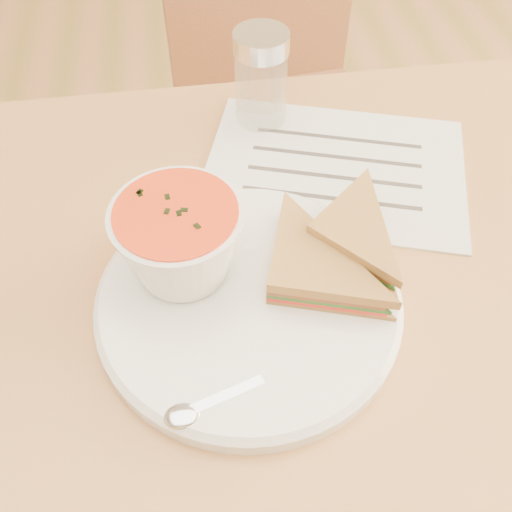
{
  "coord_description": "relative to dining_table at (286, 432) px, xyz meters",
  "views": [
    {
      "loc": [
        -0.09,
        -0.32,
        1.21
      ],
      "look_at": [
        -0.04,
        0.0,
        0.8
      ],
      "focal_mm": 40.0,
      "sensor_mm": 36.0,
      "label": 1
    }
  ],
  "objects": [
    {
      "name": "condiment_shaker",
      "position": [
        -0.0,
        0.27,
        0.43
      ],
      "size": [
        0.07,
        0.07,
        0.12
      ],
      "primitive_type": null,
      "rotation": [
        0.0,
        0.0,
        -0.04
      ],
      "color": "silver",
      "rests_on": "dining_table"
    },
    {
      "name": "sandwich_half_b",
      "position": [
        0.01,
        0.02,
        0.42
      ],
      "size": [
        0.15,
        0.15,
        0.03
      ],
      "primitive_type": null,
      "rotation": [
        0.0,
        0.0,
        -0.85
      ],
      "color": "#B0813E",
      "rests_on": "plate"
    },
    {
      "name": "spoon",
      "position": [
        -0.08,
        -0.11,
        0.4
      ],
      "size": [
        0.15,
        0.08,
        0.01
      ],
      "primitive_type": null,
      "rotation": [
        0.0,
        0.0,
        0.31
      ],
      "color": "silver",
      "rests_on": "plate"
    },
    {
      "name": "chair_far",
      "position": [
        0.1,
        0.63,
        0.07
      ],
      "size": [
        0.44,
        0.44,
        0.89
      ],
      "primitive_type": null,
      "rotation": [
        0.0,
        0.0,
        3.26
      ],
      "color": "brown",
      "rests_on": "floor"
    },
    {
      "name": "sandwich_half_a",
      "position": [
        -0.04,
        -0.03,
        0.41
      ],
      "size": [
        0.15,
        0.15,
        0.04
      ],
      "primitive_type": null,
      "rotation": [
        0.0,
        0.0,
        -0.31
      ],
      "color": "#B0813E",
      "rests_on": "plate"
    },
    {
      "name": "floor",
      "position": [
        0.0,
        0.0,
        -0.38
      ],
      "size": [
        5.0,
        6.0,
        0.01
      ],
      "primitive_type": "cube",
      "color": "olive",
      "rests_on": "ground"
    },
    {
      "name": "paper_menu",
      "position": [
        0.07,
        0.16,
        0.38
      ],
      "size": [
        0.35,
        0.3,
        0.0
      ],
      "primitive_type": null,
      "rotation": [
        0.0,
        0.0,
        -0.32
      ],
      "color": "white",
      "rests_on": "dining_table"
    },
    {
      "name": "plate",
      "position": [
        -0.05,
        -0.02,
        0.38
      ],
      "size": [
        0.34,
        0.34,
        0.02
      ],
      "primitive_type": null,
      "rotation": [
        0.0,
        0.0,
        0.18
      ],
      "color": "white",
      "rests_on": "dining_table"
    },
    {
      "name": "soup_bowl",
      "position": [
        -0.11,
        0.02,
        0.43
      ],
      "size": [
        0.14,
        0.14,
        0.08
      ],
      "primitive_type": null,
      "rotation": [
        0.0,
        0.0,
        -0.15
      ],
      "color": "white",
      "rests_on": "plate"
    },
    {
      "name": "dining_table",
      "position": [
        0.0,
        0.0,
        0.0
      ],
      "size": [
        1.0,
        0.7,
        0.75
      ],
      "primitive_type": null,
      "color": "#975E2F",
      "rests_on": "floor"
    }
  ]
}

